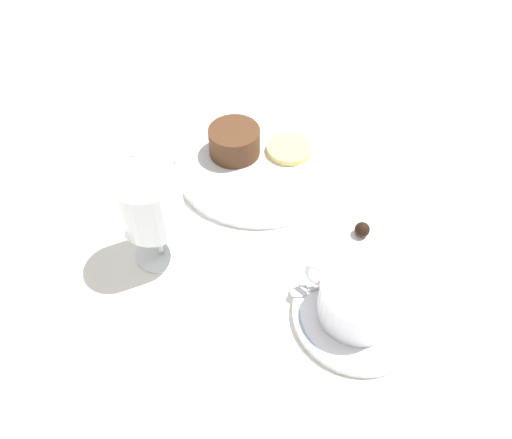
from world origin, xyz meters
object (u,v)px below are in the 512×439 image
fork (158,133)px  dessert_cake (234,141)px  wine_glass (150,206)px  dinner_plate (259,163)px  coffee_cup (359,299)px

fork → dessert_cake: bearing=-170.8°
wine_glass → fork: 0.26m
dinner_plate → fork: 0.18m
coffee_cup → dessert_cake: 0.31m
coffee_cup → wine_glass: size_ratio=0.88×
dinner_plate → coffee_cup: coffee_cup is taller
dessert_cake → coffee_cup: bearing=153.4°
coffee_cup → dinner_plate: bearing=-31.6°
coffee_cup → dessert_cake: bearing=-26.6°
wine_glass → dinner_plate: bearing=-92.8°
wine_glass → fork: (0.17, -0.18, -0.09)m
dinner_plate → coffee_cup: size_ratio=2.13×
dessert_cake → dinner_plate: bearing=-169.7°
coffee_cup → fork: bearing=-15.7°
dessert_cake → wine_glass: bearing=98.3°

